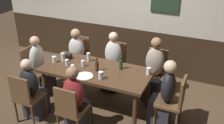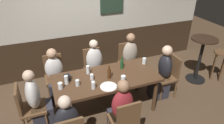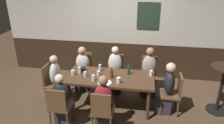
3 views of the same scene
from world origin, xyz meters
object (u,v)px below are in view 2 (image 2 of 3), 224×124
Objects in this scene: beer_bottle_green at (122,64)px; bar_stool at (221,58)px; plate_white_large at (109,87)px; pint_glass_stout at (144,61)px; person_mid_far at (95,70)px; chair_mid_near at (125,120)px; beer_glass_half at (93,86)px; chair_head_west at (28,106)px; person_left_far at (56,79)px; beer_bottle_brown at (109,73)px; person_head_west at (39,105)px; side_bar_table at (200,56)px; person_right_far at (131,63)px; tumbler_short at (66,80)px; pint_glass_pale at (123,80)px; condiment_caddy at (67,77)px; dining_table at (106,81)px; person_head_east at (162,76)px; person_mid_near at (121,114)px; beer_glass_tall at (60,86)px; chair_left_far at (55,74)px; chair_right_far at (128,60)px; pint_glass_amber at (92,77)px; highball_clear at (88,70)px; chair_mid_far at (93,66)px; chair_head_east at (169,74)px.

beer_bottle_green reaches higher than bar_stool.
pint_glass_stout is at bearing 27.28° from plate_white_large.
chair_mid_near is at bearing -90.00° from person_mid_far.
chair_head_west is at bearing 166.68° from beer_glass_half.
person_left_far reaches higher than beer_bottle_green.
plate_white_large is (-0.10, -0.25, -0.09)m from beer_bottle_brown.
person_head_west reaches higher than side_bar_table.
person_right_far is 7.69× the size of tumbler_short.
plate_white_large is at bearing -112.60° from beer_bottle_brown.
pint_glass_pale is at bearing -1.12° from beer_glass_half.
person_mid_far is 9.49× the size of pint_glass_stout.
person_mid_far is 1.04m from pint_glass_stout.
condiment_caddy is (-1.51, -0.01, -0.01)m from pint_glass_stout.
person_head_east is (1.18, 0.00, -0.18)m from dining_table.
beer_glass_half is at bearing -37.84° from tumbler_short.
person_mid_near reaches higher than person_left_far.
bar_stool is (2.76, -0.63, 0.08)m from person_mid_far.
beer_bottle_green is at bearing -52.95° from person_mid_far.
beer_bottle_brown is at bearing 0.79° from beer_glass_tall.
chair_mid_near is 1.00× the size of chair_left_far.
beer_bottle_green reaches higher than tumbler_short.
person_head_west is at bearing -157.18° from chair_right_far.
side_bar_table reaches higher than pint_glass_amber.
person_mid_far is 10.74× the size of pint_glass_amber.
person_right_far is 7.47× the size of highball_clear.
beer_bottle_brown is at bearing -17.46° from condiment_caddy.
person_mid_far reaches higher than tumbler_short.
pint_glass_pale is 0.68m from highball_clear.
person_left_far is at bearing 163.54° from pint_glass_stout.
chair_mid_far is 0.83m from person_left_far.
side_bar_table is (3.66, 0.20, 0.12)m from chair_head_west.
person_mid_far is at bearing 93.35° from beer_bottle_brown.
side_bar_table is at bearing 0.56° from condiment_caddy.
chair_head_east is at bearing -52.22° from person_right_far.
person_head_east is 1.09× the size of side_bar_table.
person_mid_far reaches higher than beer_glass_tall.
chair_right_far is 3.15× the size of plate_white_large.
beer_bottle_green is (0.38, 1.02, 0.34)m from chair_mid_near.
person_head_west reaches higher than chair_right_far.
side_bar_table reaches higher than bar_stool.
person_head_west is at bearing -173.48° from beer_bottle_green.
beer_glass_half reaches higher than bar_stool.
person_mid_far is 0.72m from beer_bottle_green.
person_left_far is 3.64m from bar_stool.
person_head_west is (0.16, 0.00, -0.02)m from chair_head_west.
plate_white_large is (-0.06, -0.29, 0.09)m from dining_table.
person_mid_near is at bearing -90.00° from dining_table.
tumbler_short is (-0.68, 0.89, 0.31)m from chair_mid_near.
dining_table is at bearing 133.58° from beer_bottle_brown.
person_head_east is at bearing -66.56° from chair_right_far.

